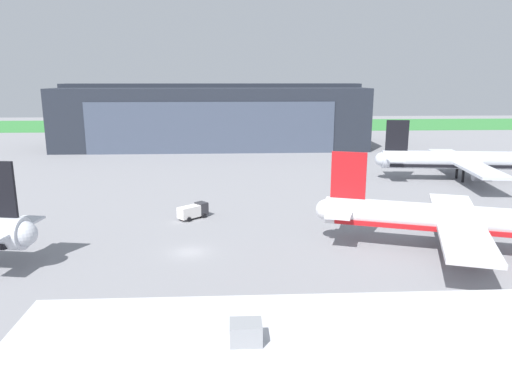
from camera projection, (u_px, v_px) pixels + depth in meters
ground_plane at (190, 252)px, 62.43m from camera, size 440.00×440.00×0.00m
grass_field_strip at (219, 125)px, 227.78m from camera, size 440.00×56.00×0.08m
maintenance_hangar at (213, 116)px, 158.41m from camera, size 95.28×36.60×19.96m
airliner_near_left at (465, 221)px, 61.33m from camera, size 36.58×29.69×12.42m
airliner_far_left at (468, 161)px, 104.82m from camera, size 39.89×36.29×13.01m
ops_van at (193, 211)px, 77.09m from camera, size 4.94×4.64×2.34m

